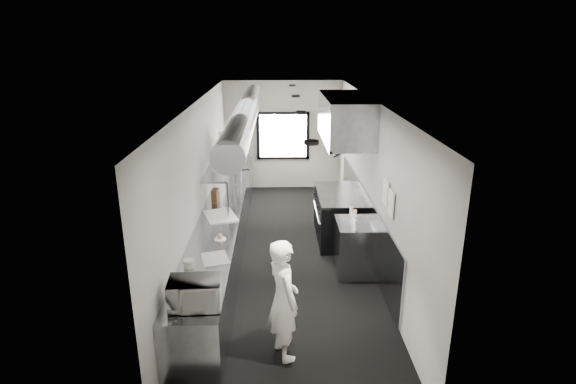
{
  "coord_description": "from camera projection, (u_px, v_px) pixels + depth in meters",
  "views": [
    {
      "loc": [
        -0.16,
        -7.68,
        3.81
      ],
      "look_at": [
        0.02,
        -0.2,
        1.28
      ],
      "focal_mm": 28.58,
      "sensor_mm": 36.0,
      "label": 1
    }
  ],
  "objects": [
    {
      "name": "deli_tub_a",
      "position": [
        185.0,
        279.0,
        5.72
      ],
      "size": [
        0.17,
        0.17,
        0.09
      ],
      "primitive_type": "cylinder",
      "rotation": [
        0.0,
        0.0,
        0.38
      ],
      "color": "#A9B2A4",
      "rests_on": "prep_counter"
    },
    {
      "name": "cutting_board",
      "position": [
        220.0,
        216.0,
        7.84
      ],
      "size": [
        0.68,
        0.78,
        0.02
      ],
      "primitive_type": "cube",
      "rotation": [
        0.0,
        0.0,
        0.34
      ],
      "color": "silver",
      "rests_on": "prep_counter"
    },
    {
      "name": "hvac_duct",
      "position": [
        246.0,
        113.0,
        8.04
      ],
      "size": [
        0.4,
        6.4,
        0.4
      ],
      "primitive_type": "cylinder",
      "rotation": [
        1.57,
        0.0,
        0.0
      ],
      "color": "gray",
      "rests_on": "ceiling"
    },
    {
      "name": "pass_shelf",
      "position": [
        224.0,
        160.0,
        8.92
      ],
      "size": [
        0.45,
        3.0,
        0.68
      ],
      "color": "gray",
      "rests_on": "prep_counter"
    },
    {
      "name": "plate_stack_a",
      "position": [
        217.0,
        162.0,
        8.1
      ],
      "size": [
        0.26,
        0.26,
        0.28
      ],
      "primitive_type": "cylinder",
      "rotation": [
        0.0,
        0.0,
        0.11
      ],
      "color": "white",
      "rests_on": "pass_shelf"
    },
    {
      "name": "range",
      "position": [
        338.0,
        216.0,
        9.03
      ],
      "size": [
        0.88,
        1.6,
        0.94
      ],
      "color": "black",
      "rests_on": "floor"
    },
    {
      "name": "wall_right",
      "position": [
        371.0,
        181.0,
        8.08
      ],
      "size": [
        0.02,
        8.0,
        2.8
      ],
      "primitive_type": "cube",
      "color": "#B1AEA8",
      "rests_on": "floor"
    },
    {
      "name": "squeeze_bottle_d",
      "position": [
        355.0,
        215.0,
        7.65
      ],
      "size": [
        0.07,
        0.07,
        0.18
      ],
      "primitive_type": "cylinder",
      "rotation": [
        0.0,
        0.0,
        -0.08
      ],
      "color": "silver",
      "rests_on": "bottle_station"
    },
    {
      "name": "plate_stack_b",
      "position": [
        223.0,
        155.0,
        8.6
      ],
      "size": [
        0.3,
        0.3,
        0.29
      ],
      "primitive_type": "cylinder",
      "rotation": [
        0.0,
        0.0,
        -0.4
      ],
      "color": "white",
      "rests_on": "pass_shelf"
    },
    {
      "name": "knife_block",
      "position": [
        215.0,
        196.0,
        8.48
      ],
      "size": [
        0.13,
        0.24,
        0.25
      ],
      "primitive_type": "cube",
      "rotation": [
        0.0,
        0.0,
        -0.11
      ],
      "color": "#4C331A",
      "rests_on": "prep_counter"
    },
    {
      "name": "wall_front",
      "position": [
        295.0,
        310.0,
        4.26
      ],
      "size": [
        3.0,
        0.02,
        2.8
      ],
      "primitive_type": "cube",
      "color": "#B1AEA8",
      "rests_on": "floor"
    },
    {
      "name": "bottle_station",
      "position": [
        355.0,
        247.0,
        7.72
      ],
      "size": [
        0.65,
        0.8,
        0.9
      ],
      "primitive_type": "cube",
      "color": "gray",
      "rests_on": "floor"
    },
    {
      "name": "line_cook",
      "position": [
        283.0,
        299.0,
        5.56
      ],
      "size": [
        0.57,
        0.67,
        1.57
      ],
      "primitive_type": "imported",
      "rotation": [
        0.0,
        0.0,
        1.96
      ],
      "color": "white",
      "rests_on": "floor"
    },
    {
      "name": "newspaper",
      "position": [
        215.0,
        258.0,
        6.34
      ],
      "size": [
        0.45,
        0.51,
        0.01
      ],
      "primitive_type": "cube",
      "rotation": [
        0.0,
        0.0,
        0.29
      ],
      "color": "silver",
      "rests_on": "prep_counter"
    },
    {
      "name": "prep_counter",
      "position": [
        220.0,
        244.0,
        7.85
      ],
      "size": [
        0.7,
        6.0,
        0.9
      ],
      "primitive_type": "cube",
      "color": "gray",
      "rests_on": "floor"
    },
    {
      "name": "squeeze_bottle_a",
      "position": [
        356.0,
        225.0,
        7.26
      ],
      "size": [
        0.06,
        0.06,
        0.17
      ],
      "primitive_type": "cylinder",
      "rotation": [
        0.0,
        0.0,
        0.07
      ],
      "color": "silver",
      "rests_on": "bottle_station"
    },
    {
      "name": "squeeze_bottle_c",
      "position": [
        353.0,
        218.0,
        7.57
      ],
      "size": [
        0.06,
        0.06,
        0.16
      ],
      "primitive_type": "cylinder",
      "rotation": [
        0.0,
        0.0,
        0.07
      ],
      "color": "silver",
      "rests_on": "bottle_station"
    },
    {
      "name": "far_work_table",
      "position": [
        237.0,
        180.0,
        11.36
      ],
      "size": [
        0.7,
        1.2,
        0.9
      ],
      "primitive_type": "cube",
      "color": "gray",
      "rests_on": "floor"
    },
    {
      "name": "service_window",
      "position": [
        283.0,
        136.0,
        11.8
      ],
      "size": [
        1.36,
        0.05,
        1.25
      ],
      "color": "silver",
      "rests_on": "wall_back"
    },
    {
      "name": "floor",
      "position": [
        286.0,
        254.0,
        8.5
      ],
      "size": [
        3.0,
        8.0,
        0.01
      ],
      "primitive_type": "cube",
      "color": "black",
      "rests_on": "ground"
    },
    {
      "name": "wall_back",
      "position": [
        283.0,
        136.0,
        11.84
      ],
      "size": [
        3.0,
        0.02,
        2.8
      ],
      "primitive_type": "cube",
      "color": "#B1AEA8",
      "rests_on": "floor"
    },
    {
      "name": "microwave",
      "position": [
        195.0,
        293.0,
        5.18
      ],
      "size": [
        0.57,
        0.45,
        0.33
      ],
      "primitive_type": "imported",
      "rotation": [
        0.0,
        0.0,
        0.05
      ],
      "color": "silver",
      "rests_on": "prep_counter"
    },
    {
      "name": "pastry",
      "position": [
        220.0,
        236.0,
        6.93
      ],
      "size": [
        0.08,
        0.08,
        0.08
      ],
      "primitive_type": "sphere",
      "color": "tan",
      "rests_on": "small_plate"
    },
    {
      "name": "notice_sheet_a",
      "position": [
        386.0,
        192.0,
        6.88
      ],
      "size": [
        0.02,
        0.28,
        0.38
      ],
      "primitive_type": "cube",
      "color": "white",
      "rests_on": "wall_right"
    },
    {
      "name": "small_plate",
      "position": [
        220.0,
        239.0,
        6.94
      ],
      "size": [
        0.2,
        0.2,
        0.02
      ],
      "primitive_type": "cylinder",
      "rotation": [
        0.0,
        0.0,
        0.1
      ],
      "color": "white",
      "rests_on": "prep_counter"
    },
    {
      "name": "wall_cladding",
      "position": [
        364.0,
        219.0,
        8.64
      ],
      "size": [
        0.03,
        5.5,
        1.1
      ],
      "primitive_type": "cube",
      "color": "gray",
      "rests_on": "wall_right"
    },
    {
      "name": "squeeze_bottle_b",
      "position": [
        355.0,
        221.0,
        7.42
      ],
      "size": [
        0.08,
        0.08,
        0.18
      ],
      "primitive_type": "cylinder",
      "rotation": [
        0.0,
        0.0,
        -0.4
      ],
      "color": "silver",
      "rests_on": "bottle_station"
    },
    {
      "name": "deli_tub_b",
      "position": [
        189.0,
        263.0,
        6.1
      ],
      "size": [
        0.19,
        0.19,
        0.1
      ],
      "primitive_type": "cylinder",
      "rotation": [
        0.0,
        0.0,
        -0.36
      ],
      "color": "#A9B2A4",
      "rests_on": "prep_counter"
    },
    {
      "name": "exhaust_hood",
      "position": [
        345.0,
        119.0,
        8.42
      ],
      "size": [
        0.81,
        2.2,
        0.88
      ],
      "color": "gray",
      "rests_on": "ceiling"
    },
    {
      "name": "wall_left",
      "position": [
        201.0,
        182.0,
        8.01
      ],
      "size": [
        0.02,
        8.0,
        2.8
      ],
      "primitive_type": "cube",
      "color": "#B1AEA8",
      "rests_on": "floor"
    },
    {
      "name": "plate_stack_c",
      "position": [
        225.0,
        146.0,
        9.18
      ],
      "size": [
        0.27,
        0.27,
        0.34
      ],
      "primitive_type": "cylinder",
      "rotation": [
        0.0,
        0.0,
        0.14
      ],
      "color": "white",
      "rests_on": "pass_shelf"
    },
    {
      "name": "notice_sheet_b",
      "position": [
        391.0,
        203.0,
        6.57
      ],
      "size": [
        0.02,
        0.28,
        0.38
      ],
      "primitive_type": "cube",
      "color": "white",
      "rests_on": "wall_right"
    },
    {
      "name": "plate_stack_d",
      "position": [
        225.0,
        142.0,
        9.42
      ],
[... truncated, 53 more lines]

